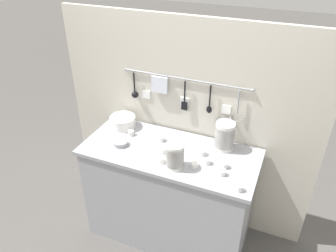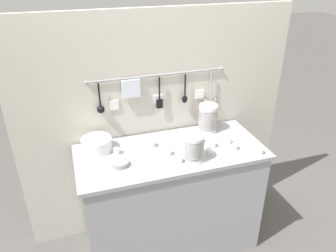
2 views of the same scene
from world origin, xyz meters
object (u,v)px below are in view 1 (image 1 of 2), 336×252
(bowl_stack_tall_left, at_px, (175,156))
(cup_edge_near, at_px, (131,133))
(cup_mid_row, at_px, (195,165))
(plate_stack, at_px, (123,122))
(cup_front_left, at_px, (207,161))
(cup_beside_plates, at_px, (161,139))
(cup_back_left, at_px, (203,153))
(steel_mixing_bowl, at_px, (121,143))
(cup_centre, at_px, (222,173))
(cup_back_right, at_px, (225,165))
(cup_by_caddy, at_px, (162,160))
(cup_edge_far, at_px, (163,151))
(cup_front_right, at_px, (239,188))
(bowl_stack_short_front, at_px, (225,136))

(bowl_stack_tall_left, height_order, cup_edge_near, bowl_stack_tall_left)
(cup_edge_near, bearing_deg, cup_mid_row, -17.92)
(plate_stack, relative_size, cup_front_left, 4.50)
(cup_beside_plates, xyz_separation_m, cup_back_left, (0.36, -0.05, 0.00))
(steel_mixing_bowl, bearing_deg, cup_centre, -3.14)
(cup_back_right, bearing_deg, cup_front_left, -178.03)
(cup_by_caddy, distance_m, cup_edge_far, 0.12)
(cup_by_caddy, distance_m, cup_beside_plates, 0.28)
(cup_back_right, bearing_deg, cup_edge_near, 171.81)
(steel_mixing_bowl, relative_size, cup_centre, 2.30)
(cup_by_caddy, distance_m, cup_back_left, 0.32)
(bowl_stack_tall_left, bearing_deg, cup_back_left, 56.87)
(cup_front_left, bearing_deg, cup_by_caddy, -159.05)
(steel_mixing_bowl, relative_size, cup_edge_far, 2.30)
(cup_centre, xyz_separation_m, cup_by_caddy, (-0.44, -0.04, 0.00))
(steel_mixing_bowl, relative_size, cup_beside_plates, 2.30)
(cup_centre, relative_size, cup_front_right, 1.00)
(bowl_stack_tall_left, height_order, cup_centre, bowl_stack_tall_left)
(cup_front_left, bearing_deg, bowl_stack_tall_left, -148.55)
(cup_centre, bearing_deg, cup_beside_plates, 158.32)
(cup_by_caddy, height_order, cup_mid_row, same)
(bowl_stack_tall_left, distance_m, cup_back_left, 0.26)
(cup_by_caddy, bearing_deg, cup_back_left, 40.36)
(cup_mid_row, bearing_deg, cup_back_left, 88.28)
(cup_beside_plates, height_order, cup_back_left, same)
(steel_mixing_bowl, xyz_separation_m, cup_back_left, (0.63, 0.12, 0.00))
(cup_by_caddy, height_order, cup_back_left, same)
(cup_beside_plates, bearing_deg, bowl_stack_tall_left, -49.87)
(cup_centre, bearing_deg, bowl_stack_short_front, 103.08)
(cup_back_left, bearing_deg, cup_mid_row, -91.72)
(cup_mid_row, bearing_deg, steel_mixing_bowl, 176.08)
(plate_stack, xyz_separation_m, cup_back_left, (0.75, -0.12, -0.03))
(cup_by_caddy, relative_size, cup_back_left, 1.00)
(cup_by_caddy, xyz_separation_m, cup_edge_far, (-0.04, 0.12, 0.00))
(cup_front_left, bearing_deg, steel_mixing_bowl, -177.04)
(cup_edge_near, bearing_deg, cup_by_caddy, -31.96)
(cup_beside_plates, bearing_deg, cup_front_right, -25.37)
(plate_stack, bearing_deg, cup_centre, -17.30)
(cup_front_left, xyz_separation_m, cup_front_right, (0.27, -0.19, 0.00))
(bowl_stack_short_front, relative_size, cup_edge_far, 4.68)
(steel_mixing_bowl, height_order, cup_front_left, cup_front_left)
(bowl_stack_short_front, bearing_deg, cup_centre, -76.92)
(cup_back_right, bearing_deg, cup_front_right, -53.10)
(cup_edge_near, relative_size, cup_back_right, 1.00)
(cup_edge_near, bearing_deg, cup_front_right, -18.01)
(bowl_stack_short_front, distance_m, cup_mid_row, 0.35)
(bowl_stack_short_front, height_order, bowl_stack_tall_left, bowl_stack_short_front)
(cup_centre, bearing_deg, cup_front_right, -37.72)
(bowl_stack_short_front, distance_m, bowl_stack_tall_left, 0.44)
(cup_front_right, distance_m, cup_back_right, 0.24)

